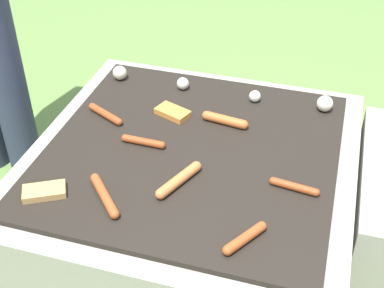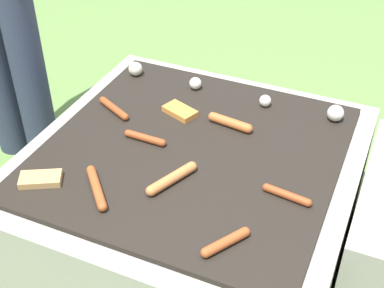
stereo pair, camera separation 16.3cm
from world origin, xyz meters
The scene contains 12 objects.
ground_plane centered at (0.00, 0.00, 0.00)m, with size 14.00×14.00×0.00m, color #608442.
grill centered at (0.00, 0.00, 0.20)m, with size 0.99×0.99×0.41m.
sausage_back_right centered at (-0.17, -0.28, 0.42)m, with size 0.14×0.15×0.03m.
sausage_front_right centered at (-0.33, 0.09, 0.42)m, with size 0.15×0.09×0.02m.
sausage_back_center centered at (0.01, -0.16, 0.42)m, with size 0.09×0.17×0.03m.
sausage_mid_right centered at (0.23, -0.33, 0.42)m, with size 0.09×0.13×0.03m.
sausage_back_left centered at (-0.15, -0.02, 0.42)m, with size 0.15×0.03×0.02m.
sausage_front_center centered at (0.33, -0.10, 0.42)m, with size 0.14×0.04×0.02m.
sausage_front_left centered at (0.07, 0.16, 0.42)m, with size 0.16×0.05×0.03m.
bread_slice_center centered at (-0.33, -0.31, 0.42)m, with size 0.13×0.11×0.02m.
bread_slice_left centered at (-0.12, 0.16, 0.42)m, with size 0.13×0.10×0.02m.
mushroom_row centered at (0.01, 0.33, 0.43)m, with size 0.80×0.06×0.05m.
Camera 2 is at (0.52, -1.19, 1.41)m, focal length 50.00 mm.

